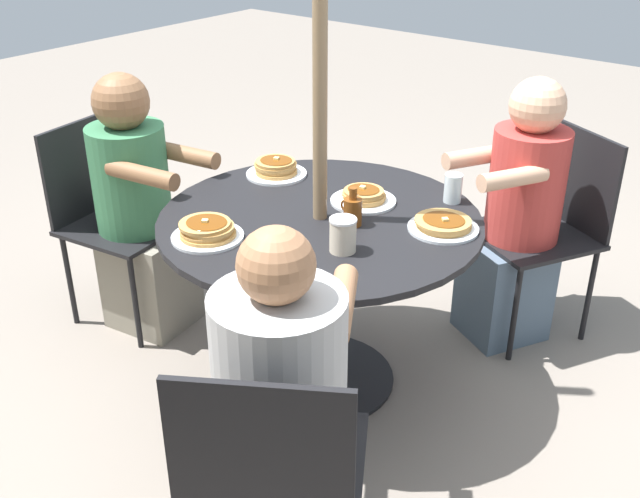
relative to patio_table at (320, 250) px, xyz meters
The scene contains 16 objects.
ground_plane 0.58m from the patio_table, ahead, with size 12.00×12.00×0.00m, color gray.
patio_table is the anchor object (origin of this frame).
umbrella_pole 0.49m from the patio_table, ahead, with size 0.05×0.05×2.15m, color #846B4C.
patio_chair_north 1.06m from the patio_table, ahead, with size 0.51×0.51×0.88m.
diner_north 0.88m from the patio_table, ahead, with size 0.53×0.38×1.12m.
patio_chair_east 1.06m from the patio_table, 121.98° to the left, with size 0.62×0.62×0.88m.
diner_east 0.88m from the patio_table, 121.98° to the left, with size 0.54×0.59×1.11m.
patio_chair_south 1.06m from the patio_table, 118.24° to the right, with size 0.61×0.61×0.88m.
diner_south 0.89m from the patio_table, 118.24° to the right, with size 0.47×0.52×1.13m.
pancake_plate_a 0.46m from the patio_table, 154.83° to the right, with size 0.25×0.25×0.05m.
pancake_plate_b 0.26m from the patio_table, 102.54° to the right, with size 0.25×0.25×0.06m.
pancake_plate_c 0.47m from the patio_table, 27.64° to the right, with size 0.25×0.25×0.08m.
pancake_plate_d 0.45m from the patio_table, 62.29° to the left, with size 0.25×0.25×0.07m.
syrup_bottle 0.23m from the patio_table, 169.60° to the right, with size 0.09×0.07×0.14m.
coffee_cup 0.33m from the patio_table, 144.41° to the left, with size 0.09×0.09×0.12m.
drinking_glass_a 0.55m from the patio_table, 125.86° to the right, with size 0.07×0.07×0.11m, color silver.
Camera 1 is at (-1.51, 1.90, 1.86)m, focal length 42.00 mm.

